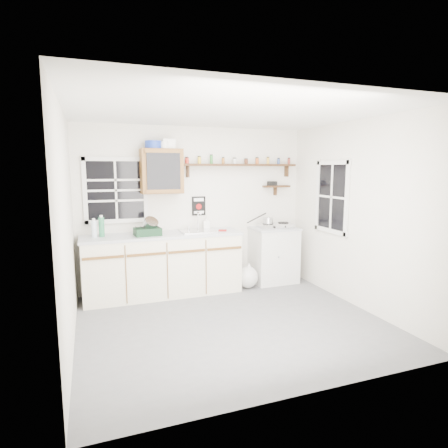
{
  "coord_description": "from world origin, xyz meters",
  "views": [
    {
      "loc": [
        -1.57,
        -4.07,
        1.86
      ],
      "look_at": [
        0.1,
        0.55,
        1.13
      ],
      "focal_mm": 30.0,
      "sensor_mm": 36.0,
      "label": 1
    }
  ],
  "objects_px": {
    "right_cabinet": "(273,255)",
    "spice_shelf": "(240,165)",
    "upper_cabinet": "(162,171)",
    "dish_rack": "(148,229)",
    "main_cabinet": "(163,264)",
    "hotplate": "(276,225)"
  },
  "relations": [
    {
      "from": "upper_cabinet",
      "to": "hotplate",
      "type": "distance_m",
      "value": 2.02
    },
    {
      "from": "upper_cabinet",
      "to": "dish_rack",
      "type": "xyz_separation_m",
      "value": [
        -0.25,
        -0.2,
        -0.82
      ]
    },
    {
      "from": "dish_rack",
      "to": "hotplate",
      "type": "bearing_deg",
      "value": -2.65
    },
    {
      "from": "upper_cabinet",
      "to": "right_cabinet",
      "type": "bearing_deg",
      "value": -3.76
    },
    {
      "from": "main_cabinet",
      "to": "right_cabinet",
      "type": "relative_size",
      "value": 2.54
    },
    {
      "from": "right_cabinet",
      "to": "upper_cabinet",
      "type": "distance_m",
      "value": 2.26
    },
    {
      "from": "main_cabinet",
      "to": "hotplate",
      "type": "distance_m",
      "value": 1.92
    },
    {
      "from": "spice_shelf",
      "to": "main_cabinet",
      "type": "bearing_deg",
      "value": -170.69
    },
    {
      "from": "main_cabinet",
      "to": "spice_shelf",
      "type": "height_order",
      "value": "spice_shelf"
    },
    {
      "from": "main_cabinet",
      "to": "upper_cabinet",
      "type": "height_order",
      "value": "upper_cabinet"
    },
    {
      "from": "main_cabinet",
      "to": "dish_rack",
      "type": "relative_size",
      "value": 6.05
    },
    {
      "from": "hotplate",
      "to": "main_cabinet",
      "type": "bearing_deg",
      "value": -174.61
    },
    {
      "from": "spice_shelf",
      "to": "hotplate",
      "type": "height_order",
      "value": "spice_shelf"
    },
    {
      "from": "right_cabinet",
      "to": "hotplate",
      "type": "distance_m",
      "value": 0.49
    },
    {
      "from": "right_cabinet",
      "to": "upper_cabinet",
      "type": "relative_size",
      "value": 1.4
    },
    {
      "from": "right_cabinet",
      "to": "spice_shelf",
      "type": "bearing_deg",
      "value": 160.66
    },
    {
      "from": "right_cabinet",
      "to": "upper_cabinet",
      "type": "bearing_deg",
      "value": 176.24
    },
    {
      "from": "upper_cabinet",
      "to": "hotplate",
      "type": "height_order",
      "value": "upper_cabinet"
    },
    {
      "from": "spice_shelf",
      "to": "hotplate",
      "type": "xyz_separation_m",
      "value": [
        0.55,
        -0.21,
        -0.98
      ]
    },
    {
      "from": "upper_cabinet",
      "to": "hotplate",
      "type": "relative_size",
      "value": 1.12
    },
    {
      "from": "right_cabinet",
      "to": "hotplate",
      "type": "xyz_separation_m",
      "value": [
        0.02,
        -0.02,
        0.49
      ]
    },
    {
      "from": "upper_cabinet",
      "to": "hotplate",
      "type": "xyz_separation_m",
      "value": [
        1.82,
        -0.14,
        -0.88
      ]
    }
  ]
}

